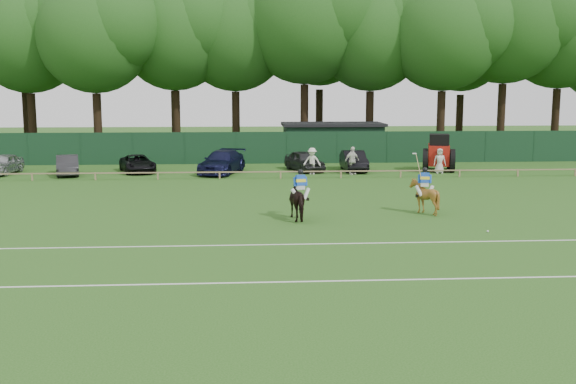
{
  "coord_description": "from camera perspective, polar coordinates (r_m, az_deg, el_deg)",
  "views": [
    {
      "loc": [
        -1.4,
        -25.85,
        5.84
      ],
      "look_at": [
        0.5,
        3.0,
        1.4
      ],
      "focal_mm": 42.0,
      "sensor_mm": 36.0,
      "label": 1
    }
  ],
  "objects": [
    {
      "name": "perimeter_fence",
      "position": [
        53.06,
        -2.24,
        3.76
      ],
      "size": [
        92.08,
        0.08,
        2.5
      ],
      "color": "#14351E",
      "rests_on": "ground"
    },
    {
      "name": "rider_chestnut",
      "position": [
        32.29,
        11.49,
        0.93
      ],
      "size": [
        0.93,
        0.66,
        2.05
      ],
      "rotation": [
        0.0,
        0.0,
        2.96
      ],
      "color": "silver",
      "rests_on": "ground"
    },
    {
      "name": "sedan_grey",
      "position": [
        48.4,
        -18.17,
        2.17
      ],
      "size": [
        2.41,
        4.34,
        1.36
      ],
      "primitive_type": "imported",
      "rotation": [
        0.0,
        0.0,
        0.25
      ],
      "color": "#2E2E30",
      "rests_on": "ground"
    },
    {
      "name": "utility_shed",
      "position": [
        56.5,
        3.78,
        4.34
      ],
      "size": [
        8.4,
        4.4,
        3.04
      ],
      "color": "#14331E",
      "rests_on": "ground"
    },
    {
      "name": "tractor",
      "position": [
        49.4,
        12.64,
        3.2
      ],
      "size": [
        2.84,
        3.59,
        2.66
      ],
      "rotation": [
        0.0,
        0.0,
        -0.26
      ],
      "color": "#A0170E",
      "rests_on": "ground"
    },
    {
      "name": "tree_row",
      "position": [
        61.22,
        -0.56,
        3.26
      ],
      "size": [
        96.0,
        12.0,
        21.0
      ],
      "primitive_type": null,
      "color": "#26561C",
      "rests_on": "ground"
    },
    {
      "name": "horse_chestnut",
      "position": [
        32.41,
        11.46,
        -0.36
      ],
      "size": [
        1.56,
        1.69,
        1.63
      ],
      "primitive_type": "imported",
      "rotation": [
        0.0,
        0.0,
        2.96
      ],
      "color": "brown",
      "rests_on": "ground"
    },
    {
      "name": "hatch_grey",
      "position": [
        48.31,
        1.41,
        2.65
      ],
      "size": [
        3.03,
        4.58,
        1.45
      ],
      "primitive_type": "imported",
      "rotation": [
        0.0,
        0.0,
        0.34
      ],
      "color": "#2C2C2E",
      "rests_on": "ground"
    },
    {
      "name": "spectator_right",
      "position": [
        48.1,
        12.72,
        2.59
      ],
      "size": [
        0.88,
        0.6,
        1.74
      ],
      "primitive_type": "imported",
      "rotation": [
        0.0,
        0.0,
        -0.06
      ],
      "color": "beige",
      "rests_on": "ground"
    },
    {
      "name": "pitch_lines",
      "position": [
        23.14,
        -0.18,
        -5.87
      ],
      "size": [
        60.0,
        5.1,
        0.01
      ],
      "color": "silver",
      "rests_on": "ground"
    },
    {
      "name": "suv_black",
      "position": [
        48.66,
        -12.61,
        2.36
      ],
      "size": [
        3.33,
        4.85,
        1.23
      ],
      "primitive_type": "imported",
      "rotation": [
        0.0,
        0.0,
        0.32
      ],
      "color": "black",
      "rests_on": "ground"
    },
    {
      "name": "pitch_rail",
      "position": [
        44.2,
        -1.92,
        1.71
      ],
      "size": [
        62.1,
        0.1,
        0.5
      ],
      "color": "#997F5B",
      "rests_on": "ground"
    },
    {
      "name": "estate_black",
      "position": [
        48.55,
        5.59,
        2.64
      ],
      "size": [
        1.53,
        4.38,
        1.44
      ],
      "primitive_type": "imported",
      "rotation": [
        0.0,
        0.0,
        -0.0
      ],
      "color": "black",
      "rests_on": "ground"
    },
    {
      "name": "ground",
      "position": [
        26.53,
        -0.65,
        -3.98
      ],
      "size": [
        160.0,
        160.0,
        0.0
      ],
      "primitive_type": "plane",
      "color": "#1E4C14",
      "rests_on": "ground"
    },
    {
      "name": "polo_ball",
      "position": [
        28.87,
        16.56,
        -3.21
      ],
      "size": [
        0.09,
        0.09,
        0.09
      ],
      "primitive_type": "sphere",
      "color": "silver",
      "rests_on": "ground"
    },
    {
      "name": "spectator_mid",
      "position": [
        46.45,
        5.45,
        2.66
      ],
      "size": [
        1.22,
        0.92,
        1.93
      ],
      "primitive_type": "imported",
      "rotation": [
        0.0,
        0.0,
        0.46
      ],
      "color": "silver",
      "rests_on": "ground"
    },
    {
      "name": "sedan_navy",
      "position": [
        47.18,
        -5.6,
        2.54
      ],
      "size": [
        3.65,
        5.83,
        1.57
      ],
      "primitive_type": "imported",
      "rotation": [
        0.0,
        0.0,
        -0.29
      ],
      "color": "#101233",
      "rests_on": "ground"
    },
    {
      "name": "spectator_left",
      "position": [
        46.39,
        2.05,
        2.63
      ],
      "size": [
        1.29,
        0.89,
        1.83
      ],
      "primitive_type": "imported",
      "rotation": [
        0.0,
        0.0,
        -0.18
      ],
      "color": "silver",
      "rests_on": "ground"
    },
    {
      "name": "sedan_silver",
      "position": [
        50.54,
        -22.97,
        2.2
      ],
      "size": [
        1.97,
        4.24,
        1.41
      ],
      "primitive_type": "imported",
      "rotation": [
        0.0,
        0.0,
        -0.08
      ],
      "color": "#A2A4A7",
      "rests_on": "ground"
    },
    {
      "name": "horse_dark",
      "position": [
        30.26,
        1.06,
        -0.72
      ],
      "size": [
        1.31,
        2.2,
        1.74
      ],
      "primitive_type": "imported",
      "rotation": [
        0.0,
        0.0,
        3.33
      ],
      "color": "black",
      "rests_on": "ground"
    },
    {
      "name": "rider_dark",
      "position": [
        30.14,
        1.07,
        0.71
      ],
      "size": [
        0.93,
        0.45,
        1.41
      ],
      "rotation": [
        0.0,
        0.0,
        3.33
      ],
      "color": "silver",
      "rests_on": "ground"
    }
  ]
}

